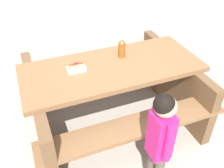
{
  "coord_description": "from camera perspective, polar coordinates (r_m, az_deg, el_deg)",
  "views": [
    {
      "loc": [
        0.96,
        1.91,
        2.11
      ],
      "look_at": [
        0.0,
        0.0,
        0.52
      ],
      "focal_mm": 40.58,
      "sensor_mm": 36.0,
      "label": 1
    }
  ],
  "objects": [
    {
      "name": "picnic_table",
      "position": [
        2.7,
        -0.0,
        -1.37
      ],
      "size": [
        1.92,
        1.55,
        0.75
      ],
      "color": "brown",
      "rests_on": "ground"
    },
    {
      "name": "soda_bottle",
      "position": [
        2.64,
        2.22,
        8.15
      ],
      "size": [
        0.07,
        0.07,
        0.22
      ],
      "color": "brown",
      "rests_on": "picnic_table"
    },
    {
      "name": "hotdog_tray",
      "position": [
        2.47,
        -8.09,
        3.68
      ],
      "size": [
        0.19,
        0.13,
        0.08
      ],
      "color": "white",
      "rests_on": "picnic_table"
    },
    {
      "name": "child_in_coat",
      "position": [
        1.94,
        10.84,
        -11.38
      ],
      "size": [
        0.17,
        0.26,
        1.07
      ],
      "color": "brown",
      "rests_on": "ground"
    },
    {
      "name": "ground_plane",
      "position": [
        3.0,
        -0.0,
        -8.09
      ],
      "size": [
        30.0,
        30.0,
        0.0
      ],
      "primitive_type": "plane",
      "color": "#ADA599",
      "rests_on": "ground"
    }
  ]
}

